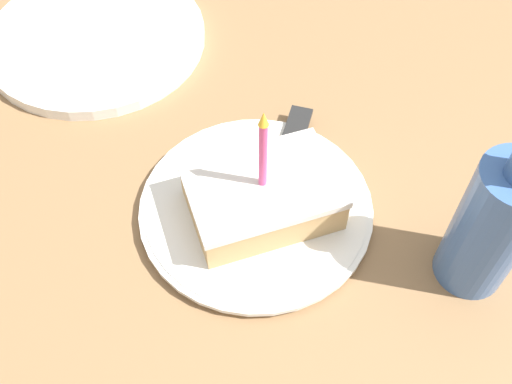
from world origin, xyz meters
The scene contains 6 objects.
ground_plane centered at (0.00, 0.00, -0.02)m, with size 2.40×2.40×0.04m.
plate centered at (0.01, -0.01, 0.01)m, with size 0.23×0.23×0.01m.
cake_slice centered at (0.02, -0.01, 0.04)m, with size 0.10×0.14×0.14m.
fork centered at (-0.03, 0.04, 0.02)m, with size 0.16×0.12×0.00m.
bottle centered at (0.13, 0.15, 0.08)m, with size 0.06×0.06×0.20m.
side_plate centered at (-0.30, -0.12, 0.01)m, with size 0.27×0.27×0.01m.
Camera 1 is at (0.32, -0.12, 0.50)m, focal length 42.00 mm.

